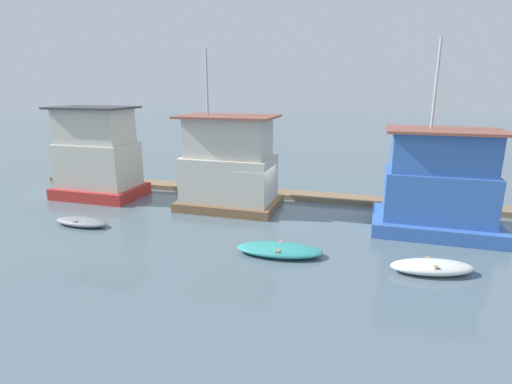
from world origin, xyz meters
TOP-DOWN VIEW (x-y plane):
  - ground_plane at (0.00, 0.00)m, footprint 200.00×200.00m
  - dock_walkway at (0.00, 3.44)m, footprint 33.80×1.44m
  - houseboat_red at (-10.56, 0.23)m, footprint 5.12×3.43m
  - houseboat_brown at (-1.97, 0.32)m, footprint 5.52×3.68m
  - houseboat_blue at (8.75, -0.46)m, footprint 5.69×3.81m
  - dinghy_grey at (-8.00, -4.69)m, footprint 2.94×1.11m
  - dinghy_teal at (2.29, -5.32)m, footprint 3.70×1.81m
  - dinghy_white at (8.12, -5.34)m, footprint 3.22×1.87m
  - mooring_post_far_right at (-12.66, 2.47)m, footprint 0.31×0.31m

SIDE VIEW (x-z plane):
  - ground_plane at x=0.00m, z-range 0.00..0.00m
  - dock_walkway at x=0.00m, z-range 0.00..0.30m
  - dinghy_grey at x=-8.00m, z-range 0.00..0.38m
  - dinghy_teal at x=2.29m, z-range 0.00..0.41m
  - dinghy_white at x=8.12m, z-range 0.00..0.48m
  - mooring_post_far_right at x=-12.66m, z-range 0.00..1.49m
  - houseboat_blue at x=8.75m, z-range -2.22..6.57m
  - houseboat_brown at x=-1.97m, z-range -1.96..6.70m
  - houseboat_red at x=-10.56m, z-range -0.23..5.32m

